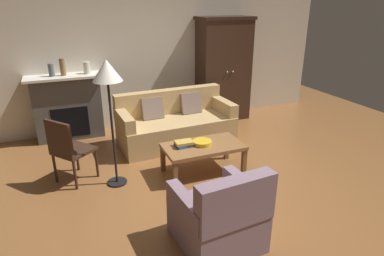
# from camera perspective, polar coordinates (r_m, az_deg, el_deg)

# --- Properties ---
(ground_plane) EXTENTS (9.60, 9.60, 0.00)m
(ground_plane) POSITION_cam_1_polar(r_m,az_deg,el_deg) (4.55, 2.13, -9.13)
(ground_plane) COLOR brown
(back_wall) EXTENTS (7.20, 0.10, 2.80)m
(back_wall) POSITION_cam_1_polar(r_m,az_deg,el_deg) (6.39, -7.38, 13.02)
(back_wall) COLOR silver
(back_wall) RESTS_ON ground
(fireplace) EXTENTS (1.26, 0.48, 1.12)m
(fireplace) POSITION_cam_1_polar(r_m,az_deg,el_deg) (6.11, -20.51, 3.44)
(fireplace) COLOR #4C4947
(fireplace) RESTS_ON ground
(armoire) EXTENTS (1.06, 0.57, 2.01)m
(armoire) POSITION_cam_1_polar(r_m,az_deg,el_deg) (6.66, 5.43, 9.99)
(armoire) COLOR #382319
(armoire) RESTS_ON ground
(couch) EXTENTS (1.95, 0.93, 0.86)m
(couch) POSITION_cam_1_polar(r_m,az_deg,el_deg) (5.63, -2.87, 0.62)
(couch) COLOR tan
(couch) RESTS_ON ground
(coffee_table) EXTENTS (1.10, 0.60, 0.42)m
(coffee_table) POSITION_cam_1_polar(r_m,az_deg,el_deg) (4.61, 1.94, -3.55)
(coffee_table) COLOR olive
(coffee_table) RESTS_ON ground
(fruit_bowl) EXTENTS (0.27, 0.27, 0.05)m
(fruit_bowl) POSITION_cam_1_polar(r_m,az_deg,el_deg) (4.60, 1.79, -2.51)
(fruit_bowl) COLOR gold
(fruit_bowl) RESTS_ON coffee_table
(book_stack) EXTENTS (0.25, 0.19, 0.08)m
(book_stack) POSITION_cam_1_polar(r_m,az_deg,el_deg) (4.54, -1.37, -2.71)
(book_stack) COLOR #38569E
(book_stack) RESTS_ON coffee_table
(mantel_vase_slate) EXTENTS (0.09, 0.09, 0.21)m
(mantel_vase_slate) POSITION_cam_1_polar(r_m,az_deg,el_deg) (5.94, -23.06, 9.16)
(mantel_vase_slate) COLOR #565B66
(mantel_vase_slate) RESTS_ON fireplace
(mantel_vase_bronze) EXTENTS (0.09, 0.09, 0.28)m
(mantel_vase_bronze) POSITION_cam_1_polar(r_m,az_deg,el_deg) (5.94, -21.37, 9.76)
(mantel_vase_bronze) COLOR olive
(mantel_vase_bronze) RESTS_ON fireplace
(mantel_vase_cream) EXTENTS (0.11, 0.11, 0.20)m
(mantel_vase_cream) POSITION_cam_1_polar(r_m,az_deg,el_deg) (5.96, -17.64, 9.85)
(mantel_vase_cream) COLOR beige
(mantel_vase_cream) RESTS_ON fireplace
(armchair_near_left) EXTENTS (0.83, 0.83, 0.88)m
(armchair_near_left) POSITION_cam_1_polar(r_m,az_deg,el_deg) (3.36, 4.75, -15.15)
(armchair_near_left) COLOR gray
(armchair_near_left) RESTS_ON ground
(side_chair_wooden) EXTENTS (0.62, 0.62, 0.90)m
(side_chair_wooden) POSITION_cam_1_polar(r_m,az_deg,el_deg) (4.59, -20.58, -3.13)
(side_chair_wooden) COLOR #382319
(side_chair_wooden) RESTS_ON ground
(floor_lamp) EXTENTS (0.36, 0.36, 1.65)m
(floor_lamp) POSITION_cam_1_polar(r_m,az_deg,el_deg) (4.10, -14.34, 8.29)
(floor_lamp) COLOR black
(floor_lamp) RESTS_ON ground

